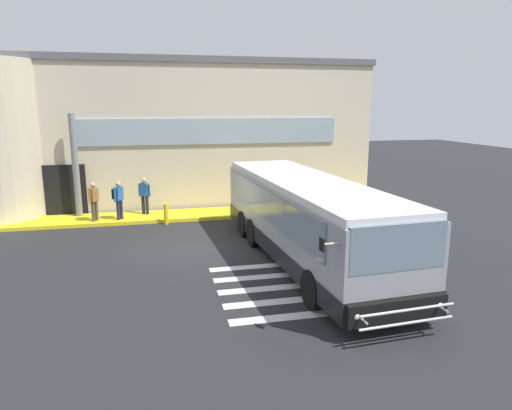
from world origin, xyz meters
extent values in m
cube|color=#232326|center=(0.00, 0.00, -0.01)|extent=(80.00, 90.00, 0.02)
cube|color=silver|center=(2.00, -6.00, 0.00)|extent=(4.40, 0.36, 0.01)
cube|color=silver|center=(2.00, -5.10, 0.00)|extent=(4.40, 0.36, 0.01)
cube|color=silver|center=(2.00, -4.20, 0.00)|extent=(4.40, 0.36, 0.01)
cube|color=silver|center=(2.00, -3.30, 0.00)|extent=(4.40, 0.36, 0.01)
cube|color=silver|center=(2.00, -2.40, 0.00)|extent=(4.40, 0.36, 0.01)
cube|color=beige|center=(0.00, 12.00, 3.46)|extent=(18.36, 12.00, 6.93)
cube|color=#56565B|center=(0.00, 12.00, 7.08)|extent=(18.56, 12.20, 0.30)
cube|color=black|center=(-5.68, 5.95, 1.20)|extent=(1.80, 0.16, 2.40)
cube|color=#8C9EAD|center=(1.00, 5.96, 3.80)|extent=(12.36, 0.10, 1.20)
cube|color=yellow|center=(0.00, 4.80, 0.07)|extent=(22.36, 2.00, 0.15)
cylinder|color=slate|center=(-5.08, 5.40, 2.41)|extent=(0.28, 0.28, 4.52)
cube|color=gray|center=(2.98, -2.17, 1.42)|extent=(3.18, 10.54, 2.15)
cube|color=black|center=(2.98, -2.17, 0.62)|extent=(3.22, 10.59, 0.55)
cube|color=silver|center=(2.98, -2.17, 2.60)|extent=(3.07, 10.34, 0.20)
cube|color=slate|center=(3.29, -7.31, 2.02)|extent=(2.35, 0.26, 1.05)
cube|color=slate|center=(4.25, -1.79, 1.92)|extent=(0.60, 9.19, 0.95)
cube|color=slate|center=(1.67, -1.95, 1.92)|extent=(0.60, 9.19, 0.95)
cube|color=black|center=(3.29, -7.31, 2.38)|extent=(2.15, 0.23, 0.28)
cube|color=black|center=(3.30, -7.44, 0.63)|extent=(2.46, 0.35, 0.52)
sphere|color=beige|center=(4.32, -7.42, 0.65)|extent=(0.18, 0.18, 0.18)
sphere|color=beige|center=(2.28, -7.54, 0.65)|extent=(0.18, 0.18, 0.18)
cylinder|color=#B7B7BF|center=(1.79, -7.20, 2.17)|extent=(0.40, 0.07, 0.05)
cube|color=black|center=(1.59, -7.21, 2.17)|extent=(0.05, 0.20, 0.28)
cylinder|color=black|center=(4.36, -5.49, 0.50)|extent=(0.36, 1.02, 1.00)
cylinder|color=black|center=(2.01, -5.64, 0.50)|extent=(0.36, 1.02, 1.00)
cylinder|color=black|center=(4.03, -0.09, 0.50)|extent=(0.36, 1.02, 1.00)
cylinder|color=black|center=(1.68, -0.24, 0.50)|extent=(0.36, 1.02, 1.00)
cylinder|color=black|center=(3.95, 1.20, 0.50)|extent=(0.36, 1.02, 1.00)
cylinder|color=black|center=(1.60, 1.06, 0.50)|extent=(0.36, 1.02, 1.00)
cylinder|color=#B7B7BF|center=(3.32, -7.81, 0.50)|extent=(2.25, 0.20, 0.06)
cylinder|color=#B7B7BF|center=(3.32, -7.81, 0.80)|extent=(2.25, 0.20, 0.06)
cylinder|color=#B7B7BF|center=(4.28, -7.55, 0.65)|extent=(0.08, 0.50, 0.05)
cylinder|color=#B7B7BF|center=(2.34, -7.67, 0.65)|extent=(0.08, 0.50, 0.05)
cylinder|color=#4C4233|center=(-4.23, 4.35, 0.57)|extent=(0.15, 0.15, 0.85)
cylinder|color=#4C4233|center=(-4.34, 4.19, 0.57)|extent=(0.15, 0.15, 0.85)
cube|color=#996633|center=(-4.28, 4.27, 1.29)|extent=(0.39, 0.44, 0.58)
sphere|color=tan|center=(-4.28, 4.27, 1.71)|extent=(0.23, 0.23, 0.23)
cylinder|color=#996633|center=(-4.14, 4.48, 1.24)|extent=(0.09, 0.09, 0.55)
cylinder|color=#996633|center=(-4.42, 4.06, 1.24)|extent=(0.09, 0.09, 0.55)
cylinder|color=#1E2338|center=(-3.20, 4.40, 0.57)|extent=(0.15, 0.15, 0.85)
cylinder|color=#1E2338|center=(-3.32, 4.23, 0.57)|extent=(0.15, 0.15, 0.85)
cube|color=#2659A5|center=(-3.26, 4.31, 1.29)|extent=(0.40, 0.44, 0.58)
sphere|color=tan|center=(-3.26, 4.31, 1.71)|extent=(0.23, 0.23, 0.23)
cylinder|color=#2659A5|center=(-3.12, 4.52, 1.24)|extent=(0.09, 0.09, 0.55)
cylinder|color=#2659A5|center=(-3.40, 4.11, 1.24)|extent=(0.09, 0.09, 0.55)
cube|color=black|center=(-3.40, 4.41, 1.27)|extent=(0.32, 0.35, 0.44)
cylinder|color=#1E2338|center=(-2.10, 5.05, 0.57)|extent=(0.15, 0.15, 0.85)
cylinder|color=#1E2338|center=(-2.28, 5.14, 0.57)|extent=(0.15, 0.15, 0.85)
cube|color=#2659A5|center=(-2.19, 5.10, 1.29)|extent=(0.44, 0.37, 0.58)
sphere|color=tan|center=(-2.19, 5.10, 1.71)|extent=(0.23, 0.23, 0.23)
cylinder|color=#2659A5|center=(-1.97, 4.98, 1.24)|extent=(0.09, 0.09, 0.55)
cylinder|color=#2659A5|center=(-2.41, 5.21, 1.24)|extent=(0.09, 0.09, 0.55)
cylinder|color=yellow|center=(-1.32, 3.60, 0.45)|extent=(0.18, 0.18, 0.90)
camera|label=1|loc=(-1.75, -15.74, 5.01)|focal=31.95mm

